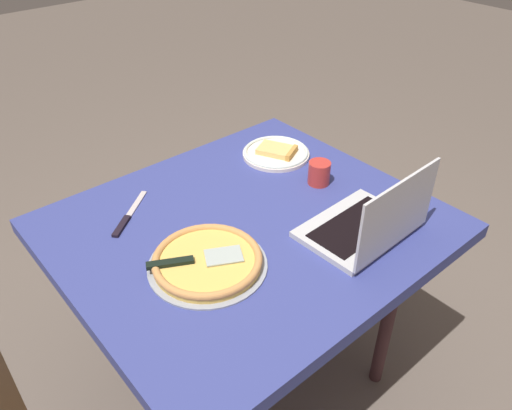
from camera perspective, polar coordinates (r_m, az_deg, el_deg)
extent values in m
plane|color=#61544B|center=(2.08, -0.73, -18.13)|extent=(12.00, 12.00, 0.00)
cube|color=navy|center=(1.57, -0.92, -2.67)|extent=(1.12, 0.99, 0.05)
cylinder|color=#3D2428|center=(1.85, 14.84, -12.23)|extent=(0.05, 0.05, 0.68)
cylinder|color=#3D2428|center=(1.92, -15.85, -10.48)|extent=(0.05, 0.05, 0.68)
cylinder|color=#3D2428|center=(2.18, 0.33, -2.28)|extent=(0.05, 0.05, 0.68)
cube|color=#BDBDBF|center=(1.55, 11.40, -2.63)|extent=(0.35, 0.25, 0.02)
cube|color=black|center=(1.54, 11.44, -2.32)|extent=(0.31, 0.16, 0.00)
cube|color=#BDBDBF|center=(1.43, 15.83, -1.01)|extent=(0.34, 0.02, 0.22)
cube|color=#3C4B92|center=(1.43, 15.75, -0.97)|extent=(0.31, 0.01, 0.20)
cylinder|color=white|center=(1.90, 2.29, 5.83)|extent=(0.25, 0.25, 0.01)
torus|color=silver|center=(1.90, 2.30, 6.09)|extent=(0.24, 0.24, 0.01)
cube|color=#E9BE6B|center=(1.89, 2.30, 6.27)|extent=(0.14, 0.16, 0.02)
cube|color=#C78D40|center=(1.87, 4.09, 5.89)|extent=(0.09, 0.06, 0.03)
cylinder|color=#959BA7|center=(1.41, -5.52, -6.84)|extent=(0.33, 0.33, 0.01)
cylinder|color=#E4B653|center=(1.40, -5.55, -6.45)|extent=(0.30, 0.30, 0.02)
torus|color=tan|center=(1.39, -5.58, -6.15)|extent=(0.31, 0.31, 0.02)
cube|color=#A8B4AD|center=(1.39, -3.71, -5.77)|extent=(0.12, 0.11, 0.00)
cube|color=black|center=(1.39, -9.76, -6.50)|extent=(0.12, 0.08, 0.01)
cube|color=beige|center=(1.66, -13.72, -0.29)|extent=(0.16, 0.13, 0.00)
cube|color=black|center=(1.59, -15.08, -2.34)|extent=(0.09, 0.08, 0.01)
cylinder|color=red|center=(1.73, 7.21, 3.65)|extent=(0.08, 0.08, 0.08)
cylinder|color=#4E281C|center=(1.72, 7.26, 4.29)|extent=(0.07, 0.07, 0.00)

